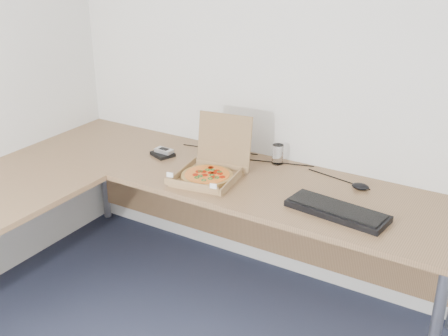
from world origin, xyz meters
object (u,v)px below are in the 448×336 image
Objects in this scene: desk at (130,195)px; keyboard at (337,211)px; pizza_box at (209,172)px; drinking_glass at (278,154)px; wallet at (163,154)px.

keyboard is at bearing 16.56° from desk.
pizza_box is 0.43m from drinking_glass.
drinking_glass is (0.22, 0.37, 0.02)m from pizza_box.
keyboard is at bearing -11.10° from pizza_box.
wallet is (-0.13, 0.45, 0.04)m from desk.
pizza_box reaches higher than desk.
drinking_glass is 0.64m from keyboard.
desk is at bearing -52.55° from wallet.
pizza_box is at bearing 49.71° from desk.
wallet is at bearing 152.82° from pizza_box.
drinking_glass is at bearing 148.44° from keyboard.
keyboard is at bearing -38.30° from drinking_glass.
desk is 7.04× the size of pizza_box.
keyboard reaches higher than desk.
pizza_box is 0.43m from wallet.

